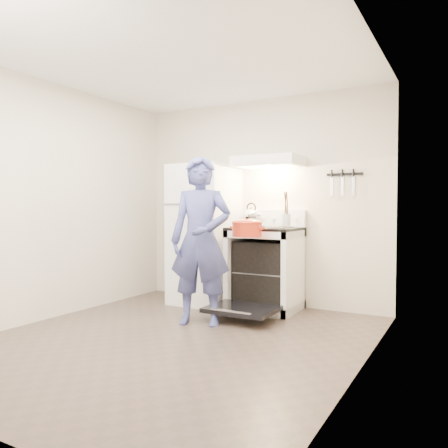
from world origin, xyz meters
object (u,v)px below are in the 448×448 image
at_px(tea_kettle, 251,215).
at_px(stove_body, 265,270).
at_px(refrigerator, 205,234).
at_px(person, 201,240).
at_px(dutch_oven, 247,230).

bearing_deg(tea_kettle, stove_body, -36.24).
distance_m(refrigerator, person, 1.00).
height_order(refrigerator, stove_body, refrigerator).
bearing_deg(tea_kettle, dutch_oven, -67.37).
xyz_separation_m(tea_kettle, dutch_oven, (0.30, -0.72, -0.15)).
relative_size(refrigerator, dutch_oven, 4.47).
bearing_deg(stove_body, tea_kettle, 143.76).
bearing_deg(dutch_oven, person, -130.78).
height_order(stove_body, dutch_oven, dutch_oven).
xyz_separation_m(refrigerator, person, (0.50, -0.87, -0.00)).
height_order(tea_kettle, dutch_oven, tea_kettle).
relative_size(stove_body, person, 0.54).
relative_size(tea_kettle, person, 0.17).
bearing_deg(dutch_oven, refrigerator, 149.49).
relative_size(person, dutch_oven, 4.45).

